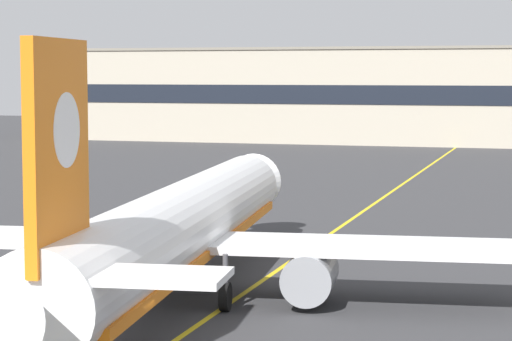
% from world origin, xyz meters
% --- Properties ---
extents(taxiway_centreline, '(2.91, 179.99, 0.01)m').
position_xyz_m(taxiway_centreline, '(0.00, 30.00, 0.00)').
color(taxiway_centreline, yellow).
rests_on(taxiway_centreline, ground).
extents(airliner_foreground, '(32.35, 41.47, 11.65)m').
position_xyz_m(airliner_foreground, '(-2.22, 12.04, 3.37)').
color(airliner_foreground, white).
rests_on(airliner_foreground, ground).
extents(safety_cone_by_nose_gear, '(0.44, 0.44, 0.55)m').
position_xyz_m(safety_cone_by_nose_gear, '(-0.27, 28.58, 0.26)').
color(safety_cone_by_nose_gear, orange).
rests_on(safety_cone_by_nose_gear, ground).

